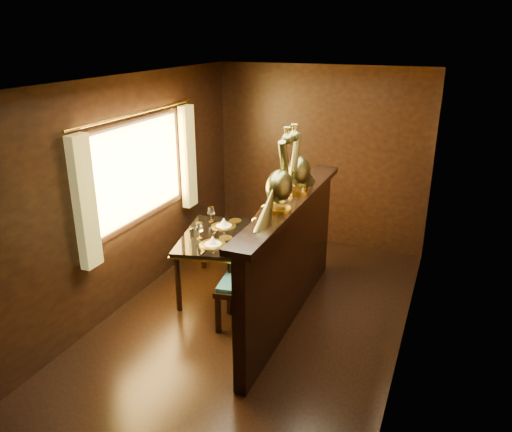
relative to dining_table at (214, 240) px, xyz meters
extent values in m
plane|color=black|center=(0.70, -0.59, -0.64)|extent=(5.00, 5.00, 0.00)
cube|color=black|center=(0.70, 1.91, 0.61)|extent=(3.00, 0.04, 2.50)
cube|color=black|center=(0.70, -3.09, 0.61)|extent=(3.00, 0.04, 2.50)
cube|color=black|center=(-0.80, -0.59, 0.61)|extent=(0.04, 5.00, 2.50)
cube|color=black|center=(2.20, -0.59, 0.61)|extent=(0.04, 5.00, 2.50)
cube|color=beige|center=(0.70, -0.59, 1.86)|extent=(3.00, 5.00, 0.04)
cube|color=#FFC672|center=(-0.79, -0.29, 0.81)|extent=(0.01, 1.70, 1.05)
cube|color=gold|center=(-0.70, -1.26, 0.76)|extent=(0.10, 0.22, 1.30)
cube|color=gold|center=(-0.70, 0.68, 0.76)|extent=(0.10, 0.22, 1.30)
cylinder|color=gold|center=(-0.72, -0.29, 1.46)|extent=(0.03, 2.20, 0.03)
cube|color=black|center=(1.03, -0.29, 0.01)|extent=(0.12, 2.60, 1.30)
cube|color=#3A3B1A|center=(0.96, -0.29, 0.06)|extent=(0.02, 2.20, 0.95)
cube|color=black|center=(1.03, -0.29, 0.69)|extent=(0.26, 2.70, 0.06)
cube|color=black|center=(0.00, 0.00, 0.05)|extent=(0.96, 1.31, 0.04)
cube|color=gold|center=(0.00, 0.00, 0.02)|extent=(0.99, 1.33, 0.02)
cylinder|color=black|center=(-0.16, -0.58, -0.31)|extent=(0.06, 0.06, 0.65)
cylinder|color=black|center=(0.41, -0.45, -0.31)|extent=(0.06, 0.06, 0.65)
cylinder|color=black|center=(-0.40, 0.44, -0.31)|extent=(0.06, 0.06, 0.65)
cylinder|color=black|center=(0.17, 0.58, -0.31)|extent=(0.06, 0.06, 0.65)
cylinder|color=gold|center=(0.12, -0.27, 0.08)|extent=(0.30, 0.30, 0.01)
cone|color=white|center=(0.12, -0.27, 0.13)|extent=(0.11, 0.11, 0.10)
cylinder|color=gold|center=(-0.01, 0.27, 0.08)|extent=(0.30, 0.30, 0.01)
cone|color=white|center=(-0.01, 0.27, 0.13)|extent=(0.11, 0.11, 0.10)
cylinder|color=silver|center=(-0.26, -0.09, 0.10)|extent=(0.03, 0.03, 0.06)
cylinder|color=silver|center=(-0.26, -0.05, 0.10)|extent=(0.03, 0.03, 0.06)
cube|color=black|center=(0.60, -0.60, -0.20)|extent=(0.52, 0.52, 0.06)
cube|color=#144C5D|center=(0.60, -0.60, -0.15)|extent=(0.47, 0.47, 0.05)
cube|color=#144C5D|center=(0.80, -0.57, 0.19)|extent=(0.09, 0.36, 0.59)
cube|color=black|center=(0.44, -0.81, -0.43)|extent=(0.05, 0.05, 0.41)
cube|color=black|center=(0.82, -0.76, -0.43)|extent=(0.05, 0.05, 0.41)
cube|color=black|center=(0.39, -0.44, -0.43)|extent=(0.05, 0.05, 0.41)
cube|color=black|center=(0.77, -0.38, -0.43)|extent=(0.05, 0.05, 0.41)
sphere|color=gold|center=(0.83, -0.76, 0.63)|extent=(0.07, 0.07, 0.07)
sphere|color=gold|center=(0.78, -0.38, 0.63)|extent=(0.07, 0.07, 0.07)
cube|color=black|center=(0.54, 0.52, -0.20)|extent=(0.56, 0.56, 0.06)
cube|color=#144C5D|center=(0.54, 0.52, -0.15)|extent=(0.51, 0.51, 0.05)
cube|color=#144C5D|center=(0.73, 0.47, 0.19)|extent=(0.12, 0.36, 0.59)
cube|color=black|center=(0.31, 0.38, -0.43)|extent=(0.05, 0.05, 0.41)
cube|color=black|center=(0.68, 0.29, -0.43)|extent=(0.05, 0.05, 0.41)
cube|color=black|center=(0.40, 0.75, -0.43)|extent=(0.05, 0.05, 0.41)
cube|color=black|center=(0.77, 0.66, -0.43)|extent=(0.05, 0.05, 0.41)
sphere|color=gold|center=(0.68, 0.28, 0.64)|extent=(0.07, 0.07, 0.07)
sphere|color=gold|center=(0.78, 0.65, 0.64)|extent=(0.07, 0.07, 0.07)
camera|label=1|loc=(2.48, -4.72, 2.29)|focal=35.00mm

